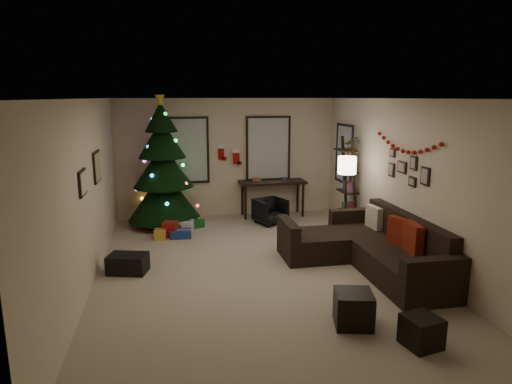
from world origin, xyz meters
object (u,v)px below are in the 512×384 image
Objects in this scene: desk at (273,185)px; bookshelf at (349,185)px; christmas_tree at (163,171)px; desk_chair at (270,211)px; sofa at (369,249)px.

desk is 1.88m from bookshelf.
christmas_tree is 2.46m from desk_chair.
bookshelf is (3.76, -1.04, -0.25)m from christmas_tree.
desk is 0.79× the size of bookshelf.
desk is (2.46, 0.31, -0.46)m from christmas_tree.
bookshelf is (0.47, 2.07, 0.65)m from sofa.
sofa is (3.28, -3.11, -0.90)m from christmas_tree.
desk is at bearing 103.58° from sofa.
desk is (-0.83, 3.42, 0.44)m from sofa.
desk_chair is at bearing 110.23° from sofa.
desk is at bearing 7.11° from christmas_tree.
christmas_tree is 4.61m from sofa.
christmas_tree reaches higher than bookshelf.
desk_chair is 0.29× the size of bookshelf.
sofa is at bearing -91.89° from desk_chair.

